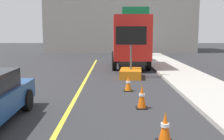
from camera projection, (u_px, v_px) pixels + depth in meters
name	position (u px, v px, depth m)	size (l,w,h in m)	color
arrow_board_trailer	(131.00, 69.00, 14.33)	(1.60, 1.90, 2.70)	orange
box_truck	(130.00, 40.00, 18.74)	(2.44, 7.00, 3.42)	black
highway_guide_sign	(142.00, 21.00, 25.94)	(2.79, 0.29, 5.00)	gray
far_building_block	(120.00, 10.00, 34.33)	(17.60, 8.50, 10.42)	gray
traffic_cone_mid_lane	(165.00, 127.00, 5.89)	(0.36, 0.36, 0.71)	black
traffic_cone_far_lane	(142.00, 97.00, 8.57)	(0.36, 0.36, 0.77)	black
traffic_cone_curbside	(129.00, 83.00, 11.09)	(0.36, 0.36, 0.66)	black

